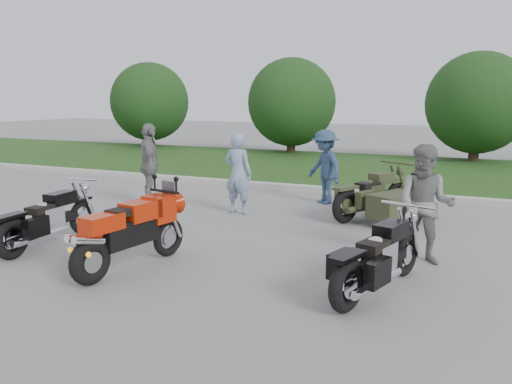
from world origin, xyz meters
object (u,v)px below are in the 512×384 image
at_px(cruiser_right, 376,261).
at_px(person_denim, 325,167).
at_px(sportbike_red, 129,230).
at_px(cruiser_sidecar, 386,201).
at_px(person_grey, 425,205).
at_px(cruiser_left, 45,221).
at_px(person_stripe, 238,173).
at_px(person_back, 150,165).

bearing_deg(cruiser_right, person_denim, 129.67).
bearing_deg(sportbike_red, person_denim, 87.23).
distance_m(cruiser_sidecar, person_grey, 2.51).
distance_m(cruiser_left, cruiser_sidecar, 6.14).
bearing_deg(cruiser_sidecar, cruiser_left, -113.47).
relative_size(cruiser_left, cruiser_sidecar, 1.02).
bearing_deg(sportbike_red, person_stripe, 102.03).
relative_size(person_stripe, person_denim, 1.00).
distance_m(cruiser_left, person_denim, 6.01).
distance_m(sportbike_red, cruiser_left, 1.97).
xyz_separation_m(sportbike_red, person_grey, (3.71, 1.97, 0.30)).
relative_size(cruiser_sidecar, person_back, 1.16).
bearing_deg(cruiser_left, sportbike_red, -12.90).
distance_m(cruiser_left, cruiser_right, 5.24).
xyz_separation_m(cruiser_right, cruiser_sidecar, (-0.51, 3.80, -0.01)).
distance_m(cruiser_left, person_stripe, 3.88).
relative_size(cruiser_right, person_back, 1.15).
height_order(cruiser_left, cruiser_sidecar, cruiser_sidecar).
bearing_deg(cruiser_right, person_grey, 91.89).
xyz_separation_m(sportbike_red, person_denim, (1.23, 5.45, 0.27)).
height_order(sportbike_red, person_denim, person_denim).
bearing_deg(person_denim, person_grey, -15.10).
relative_size(cruiser_left, cruiser_right, 1.03).
bearing_deg(cruiser_right, cruiser_sidecar, 114.63).
bearing_deg(cruiser_right, person_stripe, 153.26).
bearing_deg(sportbike_red, cruiser_left, 179.49).
height_order(person_stripe, person_grey, person_grey).
distance_m(cruiser_sidecar, person_back, 5.08).
bearing_deg(person_denim, cruiser_sidecar, 2.44).
height_order(cruiser_left, person_back, person_back).
height_order(person_stripe, person_back, person_back).
height_order(cruiser_right, person_stripe, person_stripe).
bearing_deg(cruiser_left, person_stripe, 59.77).
bearing_deg(person_denim, cruiser_right, -27.96).
xyz_separation_m(person_stripe, person_grey, (3.85, -1.80, 0.02)).
height_order(cruiser_left, person_denim, person_denim).
xyz_separation_m(cruiser_left, cruiser_right, (5.24, 0.12, -0.00)).
height_order(sportbike_red, person_grey, person_grey).
distance_m(cruiser_right, person_stripe, 4.78).
relative_size(person_denim, person_back, 0.91).
xyz_separation_m(person_stripe, person_back, (-2.08, -0.16, 0.08)).
bearing_deg(person_grey, sportbike_red, -147.91).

